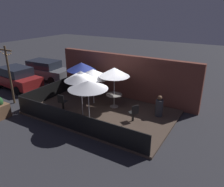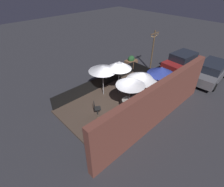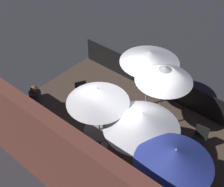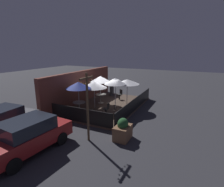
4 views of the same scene
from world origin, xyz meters
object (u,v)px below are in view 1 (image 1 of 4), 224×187
dining_table_1 (82,88)px  patio_chair_1 (134,112)px  patio_umbrella_2 (88,85)px  patio_umbrella_3 (81,76)px  patio_chair_0 (62,101)px  parked_car_1 (44,70)px  patron_0 (159,107)px  patio_umbrella_1 (81,66)px  patio_umbrella_4 (93,73)px  light_post (9,72)px  patio_umbrella_0 (114,72)px  dining_table_0 (114,97)px  parked_car_0 (17,78)px

dining_table_1 → patio_chair_1: bearing=-18.0°
patio_umbrella_2 → patio_umbrella_3: patio_umbrella_3 is taller
patio_chair_0 → parked_car_1: parked_car_1 is taller
patio_chair_1 → patio_umbrella_3: bearing=46.8°
patio_chair_0 → patio_umbrella_2: bearing=-111.0°
patio_chair_1 → patron_0: patron_0 is taller
patio_umbrella_1 → patio_umbrella_4: patio_umbrella_1 is taller
patio_umbrella_2 → light_post: 5.80m
patio_umbrella_2 → parked_car_1: patio_umbrella_2 is taller
patio_umbrella_0 → patio_umbrella_4: (-1.34, -0.20, -0.23)m
patio_umbrella_4 → dining_table_0: (1.34, 0.20, -1.28)m
patio_umbrella_4 → light_post: 5.04m
patio_umbrella_3 → dining_table_1: (-1.71, 2.20, -1.65)m
patron_0 → parked_car_1: 10.62m
light_post → parked_car_1: size_ratio=0.77×
dining_table_1 → parked_car_1: parked_car_1 is taller
patio_umbrella_3 → patio_umbrella_4: bearing=104.4°
patio_chair_1 → parked_car_1: bearing=13.6°
patio_umbrella_1 → patio_umbrella_2: patio_umbrella_2 is taller
patron_0 → patio_umbrella_0: bearing=160.1°
patio_chair_1 → parked_car_0: 9.71m
patio_umbrella_0 → patio_umbrella_4: size_ratio=1.11×
patron_0 → dining_table_1: bearing=153.8°
patio_chair_0 → parked_car_0: (-5.55, 1.18, 0.22)m
patio_umbrella_0 → parked_car_0: size_ratio=0.58×
dining_table_0 → patron_0: (2.67, 0.23, -0.11)m
patio_umbrella_0 → parked_car_1: patio_umbrella_0 is taller
patio_umbrella_0 → light_post: bearing=-156.1°
patio_umbrella_1 → patio_umbrella_3: 2.80m
patio_umbrella_4 → parked_car_1: bearing=161.8°
patio_umbrella_2 → patio_chair_1: (1.78, 1.39, -1.57)m
patio_umbrella_4 → dining_table_1: patio_umbrella_4 is taller
patio_chair_0 → parked_car_0: parked_car_0 is taller
parked_car_0 → patio_chair_1: bearing=2.0°
parked_car_0 → light_post: bearing=-37.2°
patio_chair_1 → parked_car_1: (-9.60, 3.00, 0.21)m
patio_chair_1 → light_post: light_post is taller
patron_0 → parked_car_0: size_ratio=0.28×
patio_chair_0 → light_post: size_ratio=0.26×
dining_table_0 → patio_chair_0: (-2.37, -1.85, -0.12)m
patio_umbrella_3 → patio_chair_0: size_ratio=2.71×
dining_table_1 → parked_car_0: parked_car_0 is taller
patio_umbrella_1 → patron_0: bearing=-1.4°
patio_chair_1 → parked_car_0: bearing=28.6°
patio_umbrella_2 → light_post: light_post is taller
patio_umbrella_1 → patio_chair_1: patio_umbrella_1 is taller
patio_umbrella_1 → dining_table_1: patio_umbrella_1 is taller
patio_umbrella_2 → patron_0: 4.10m
parked_car_0 → patron_0: bearing=9.2°
patio_umbrella_4 → parked_car_0: size_ratio=0.52×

